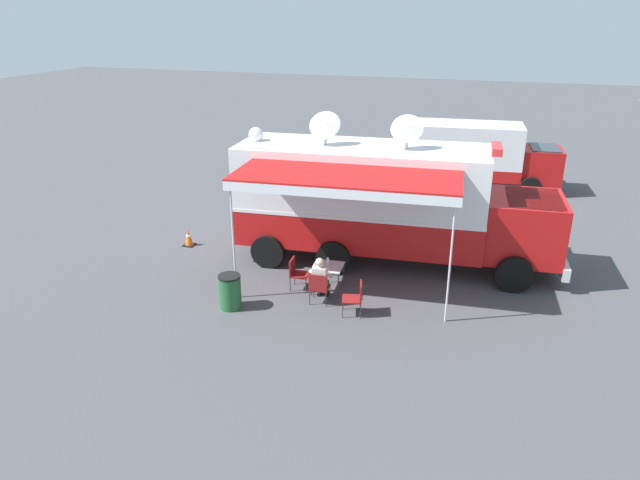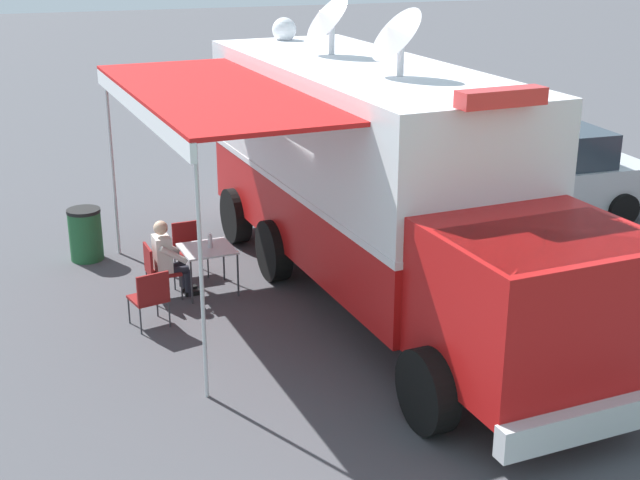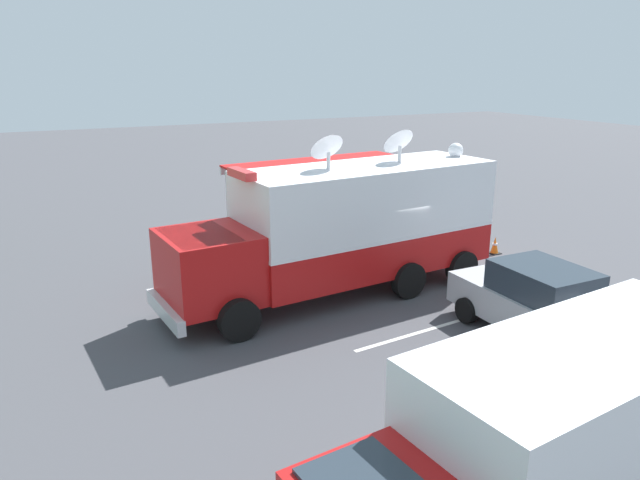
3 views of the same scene
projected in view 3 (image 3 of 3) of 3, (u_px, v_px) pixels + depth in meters
name	position (u px, v px, depth m)	size (l,w,h in m)	color
ground_plane	(365.00, 287.00, 16.83)	(100.00, 100.00, 0.00)	#47474C
lot_stripe	(436.00, 327.00, 14.23)	(0.12, 4.80, 0.01)	silver
command_truck	(343.00, 225.00, 15.92)	(5.46, 9.65, 4.53)	#B71414
folding_table	(334.00, 242.00, 18.81)	(0.86, 0.86, 0.73)	silver
water_bottle	(335.00, 237.00, 18.73)	(0.07, 0.07, 0.22)	silver
folding_chair_at_table	(322.00, 240.00, 19.54)	(0.52, 0.52, 0.87)	maroon
folding_chair_beside_table	(354.00, 242.00, 19.34)	(0.52, 0.52, 0.87)	maroon
folding_chair_spare_by_truck	(290.00, 242.00, 19.30)	(0.59, 0.59, 0.87)	maroon
seated_responder	(325.00, 237.00, 19.34)	(0.68, 0.58, 1.25)	silver
trash_bin	(362.00, 228.00, 21.23)	(0.57, 0.57, 0.91)	#235B33
traffic_cone	(495.00, 246.00, 19.74)	(0.36, 0.36, 0.58)	black
support_truck	(558.00, 441.00, 7.67)	(2.84, 6.97, 2.70)	white
car_behind_truck	(538.00, 302.00, 13.48)	(4.23, 2.07, 1.76)	#B2B5BA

